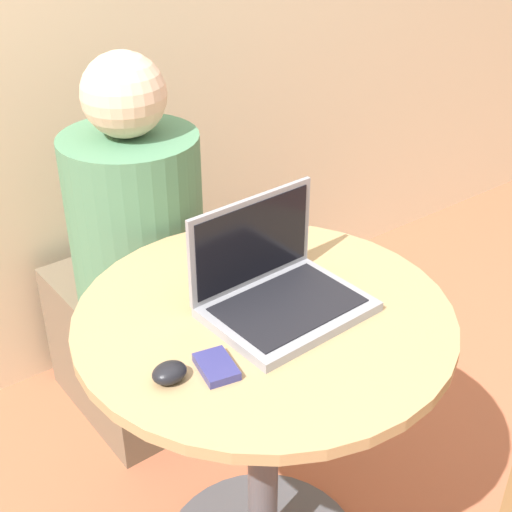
{
  "coord_description": "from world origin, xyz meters",
  "views": [
    {
      "loc": [
        -0.71,
        -0.92,
        1.57
      ],
      "look_at": [
        0.02,
        0.05,
        0.85
      ],
      "focal_mm": 50.0,
      "sensor_mm": 36.0,
      "label": 1
    }
  ],
  "objects": [
    {
      "name": "laptop",
      "position": [
        0.03,
        0.0,
        0.8
      ],
      "size": [
        0.32,
        0.25,
        0.21
      ],
      "color": "gray",
      "rests_on": "round_table"
    },
    {
      "name": "round_table",
      "position": [
        0.0,
        0.0,
        0.53
      ],
      "size": [
        0.76,
        0.76,
        0.75
      ],
      "color": "#4C4C51",
      "rests_on": "ground_plane"
    },
    {
      "name": "person_seated",
      "position": [
        0.02,
        0.65,
        0.47
      ],
      "size": [
        0.35,
        0.55,
        1.15
      ],
      "color": "brown",
      "rests_on": "ground_plane"
    },
    {
      "name": "computer_mouse",
      "position": [
        -0.26,
        -0.07,
        0.77
      ],
      "size": [
        0.06,
        0.05,
        0.03
      ],
      "color": "black",
      "rests_on": "round_table"
    },
    {
      "name": "cell_phone",
      "position": [
        -0.18,
        -0.09,
        0.76
      ],
      "size": [
        0.08,
        0.1,
        0.02
      ],
      "color": "navy",
      "rests_on": "round_table"
    }
  ]
}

